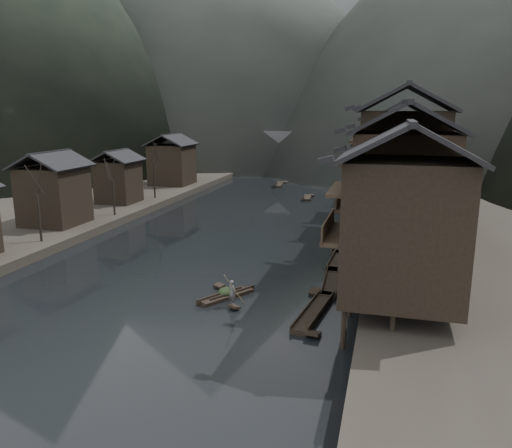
% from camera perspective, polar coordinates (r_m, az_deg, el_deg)
% --- Properties ---
extents(water, '(300.00, 300.00, 0.00)m').
position_cam_1_polar(water, '(43.61, -7.72, -5.65)').
color(water, black).
rests_on(water, ground).
extents(left_bank, '(40.00, 200.00, 1.20)m').
position_cam_1_polar(left_bank, '(94.29, -18.06, 4.32)').
color(left_bank, '#2D2823').
rests_on(left_bank, ground).
extents(stilt_houses, '(9.00, 67.60, 16.11)m').
position_cam_1_polar(stilt_houses, '(56.79, 16.21, 7.47)').
color(stilt_houses, black).
rests_on(stilt_houses, ground).
extents(left_houses, '(8.10, 53.20, 8.73)m').
position_cam_1_polar(left_houses, '(69.27, -17.17, 5.66)').
color(left_houses, black).
rests_on(left_houses, left_bank).
extents(bare_trees, '(3.75, 41.70, 7.50)m').
position_cam_1_polar(bare_trees, '(61.07, -18.14, 5.24)').
color(bare_trees, black).
rests_on(bare_trees, left_bank).
extents(moored_sampans, '(2.30, 49.48, 0.47)m').
position_cam_1_polar(moored_sampans, '(54.62, 9.94, -1.66)').
color(moored_sampans, black).
rests_on(moored_sampans, water).
extents(midriver_boats, '(11.00, 34.42, 0.45)m').
position_cam_1_polar(midriver_boats, '(95.24, 6.32, 4.73)').
color(midriver_boats, black).
rests_on(midriver_boats, water).
extents(stone_bridge, '(40.00, 6.00, 9.00)m').
position_cam_1_polar(stone_bridge, '(111.52, 6.77, 8.47)').
color(stone_bridge, '#4C4C4F').
rests_on(stone_bridge, ground).
extents(hero_sampan, '(3.45, 4.73, 0.44)m').
position_cam_1_polar(hero_sampan, '(37.88, -3.42, -8.17)').
color(hero_sampan, black).
rests_on(hero_sampan, water).
extents(cargo_heap, '(1.12, 1.46, 0.67)m').
position_cam_1_polar(cargo_heap, '(37.89, -3.52, -7.25)').
color(cargo_heap, black).
rests_on(cargo_heap, hero_sampan).
extents(boatman, '(0.80, 0.71, 1.83)m').
position_cam_1_polar(boatman, '(35.86, -2.76, -7.45)').
color(boatman, '#555557').
rests_on(boatman, hero_sampan).
extents(bamboo_pole, '(0.85, 2.34, 3.00)m').
position_cam_1_polar(bamboo_pole, '(35.03, -2.49, -3.79)').
color(bamboo_pole, '#8C7A51').
rests_on(bamboo_pole, boatman).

